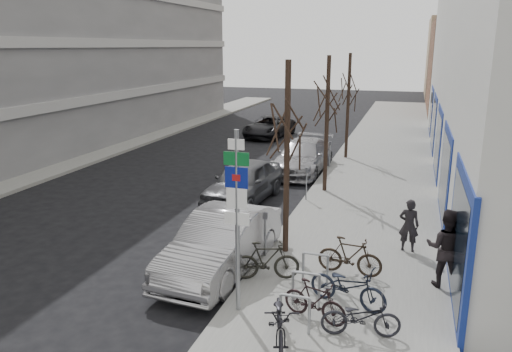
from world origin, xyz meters
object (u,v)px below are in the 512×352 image
Objects in this scene: bike_mid_inner at (266,260)px; parked_car_back at (303,157)px; meter_mid at (306,180)px; bike_rack at (306,285)px; lane_car at (269,127)px; tree_near at (288,113)px; meter_back at (330,152)px; tree_far at (349,81)px; tree_mid at (328,92)px; highway_sign_pole at (237,211)px; bike_near_left at (280,317)px; pedestrian_near at (409,225)px; pedestrian_far at (446,248)px; bike_far_curb at (361,314)px; bike_far_inner at (350,256)px; bike_near_right at (315,300)px; parked_car_mid at (244,182)px; bike_mid_curb at (348,283)px; meter_front at (266,230)px; parked_car_front at (221,243)px.

bike_mid_inner is 0.32× the size of parked_car_back.
meter_mid is at bearing -73.45° from parked_car_back.
lane_car is (-6.95, 21.36, 0.02)m from bike_rack.
meter_back is (-0.45, 10.50, -3.19)m from tree_near.
bike_rack is 0.41× the size of tree_near.
tree_mid is at bearing -90.00° from tree_far.
highway_sign_pole reaches higher than bike_near_left.
pedestrian_near is 2.18m from pedestrian_far.
bike_far_inner is (-0.57, 2.77, 0.02)m from bike_far_curb.
parked_car_back is (-1.17, 4.73, -0.15)m from meter_mid.
meter_mid is 8.65m from bike_near_right.
meter_mid reaches higher than bike_mid_inner.
tree_mid is 1.04× the size of parked_car_back.
bike_near_right is at bearing 60.62° from bike_far_curb.
parked_car_mid is at bearing -100.13° from parked_car_back.
parked_car_mid is at bearing -144.80° from tree_mid.
tree_far is 17.84m from bike_near_left.
meter_mid is 0.64× the size of pedestrian_far.
parked_car_back is (-3.71, 12.32, 0.05)m from bike_mid_curb.
meter_mid is (0.00, 5.50, 0.00)m from meter_front.
tree_near reaches higher than pedestrian_far.
bike_far_curb is 0.96× the size of bike_far_inner.
tree_near reaches higher than bike_mid_inner.
bike_rack is 0.95m from bike_mid_curb.
meter_front is 4.09m from pedestrian_near.
meter_mid is at bearing 16.31° from parked_car_mid.
parked_car_back reaches higher than bike_near_left.
bike_mid_curb is (2.09, -15.59, -3.39)m from tree_far.
tree_near reaches higher than meter_front.
meter_front is at bearing 4.18° from pedestrian_far.
bike_far_curb is at bearing 68.26° from pedestrian_far.
bike_rack is 4.51m from pedestrian_near.
meter_mid is 0.26× the size of lane_car.
pedestrian_far is at bearing -73.20° from tree_far.
bike_near_left reaches higher than bike_far_inner.
pedestrian_near is at bearing -57.59° from parked_car_back.
parked_car_back is (-0.24, 11.20, -0.04)m from parked_car_front.
tree_mid reaches higher than bike_near_left.
meter_mid is (-1.65, 7.90, 0.26)m from bike_rack.
pedestrian_far is (2.11, 1.68, 0.43)m from bike_mid_curb.
bike_far_inner is 0.84× the size of pedestrian_far.
bike_mid_inner is (-1.05, 2.61, -0.06)m from bike_near_left.
pedestrian_far is at bearing -56.42° from lane_car.
meter_back is at bearing -15.87° from bike_mid_inner.
parked_car_front reaches higher than bike_far_curb.
bike_mid_curb is at bearing -50.62° from parked_car_mid.
parked_car_back is at bearing -146.52° from meter_back.
lane_car reaches higher than bike_near_left.
parked_car_mid is 14.25m from lane_car.
meter_back is (-0.45, -2.50, -3.19)m from tree_far.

